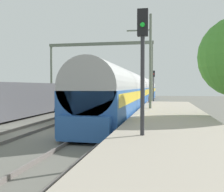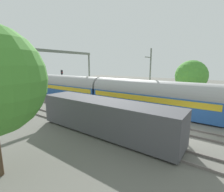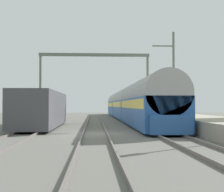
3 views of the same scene
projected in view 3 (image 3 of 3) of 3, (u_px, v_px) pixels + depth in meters
The scene contains 11 objects.
ground at pixel (95, 134), 21.20m from camera, with size 120.00×120.00×0.00m, color #63625A.
track_far_west at pixel (27, 133), 20.97m from camera, with size 1.52×60.00×0.16m.
track_west at pixel (95, 132), 21.21m from camera, with size 1.52×60.00×0.16m.
track_east at pixel (161, 132), 21.44m from camera, with size 1.52×60.00×0.16m.
platform at pixel (209, 124), 23.65m from camera, with size 4.40×28.00×0.90m.
passenger_train at pixel (127, 104), 43.23m from camera, with size 2.93×49.20×3.82m.
freight_car at pixel (42, 109), 26.91m from camera, with size 2.80×13.00×2.70m.
person_crossing at pixel (153, 112), 35.53m from camera, with size 0.30×0.43×1.73m.
railway_signal_far at pixel (138, 96), 46.71m from camera, with size 0.36×0.30×4.84m.
catenary_gantry at pixel (94, 72), 38.95m from camera, with size 12.89×0.28×7.86m.
catenary_pole_east_mid at pixel (173, 77), 28.16m from camera, with size 1.90×0.20×8.00m.
Camera 3 is at (-0.09, -21.29, 1.81)m, focal length 53.65 mm.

